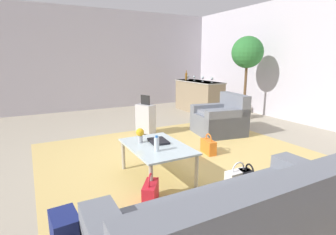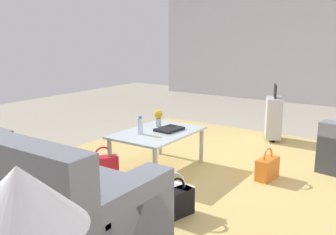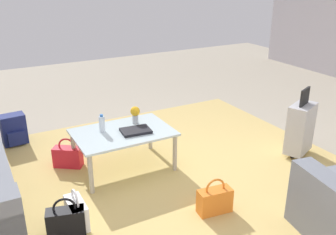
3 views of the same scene
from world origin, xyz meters
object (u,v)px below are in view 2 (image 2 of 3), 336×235
Objects in this scene: handbag_black at (176,203)px; backpack_navy at (16,156)px; couch at (16,196)px; handbag_red at (103,166)px; handbag_white at (176,196)px; flower_vase at (158,116)px; coffee_table at (158,136)px; coffee_table_book at (169,129)px; handbag_orange at (267,168)px; water_bottle at (140,126)px; table_lamp at (19,202)px; suitcase_silver at (274,117)px.

handbag_black is 2.12m from backpack_navy.
couch reaches higher than handbag_red.
handbag_white and handbag_black have the same top height.
handbag_black is at bearing 41.61° from flower_vase.
coffee_table is 3.37× the size of coffee_table_book.
coffee_table is at bearing 176.83° from couch.
handbag_white is at bearing 44.44° from coffee_table.
handbag_orange is (-2.22, 1.28, -0.17)m from couch.
handbag_black is (0.11, 0.08, 0.00)m from handbag_white.
backpack_navy is (1.00, -1.29, -0.21)m from coffee_table.
backpack_navy reaches higher than handbag_red.
coffee_table_book is (-0.12, 0.08, 0.07)m from coffee_table.
handbag_orange is (-1.18, 0.43, 0.00)m from handbag_white.
handbag_black is (-0.93, 0.92, -0.17)m from couch.
water_bottle is 1.48m from handbag_orange.
couch is 7.02× the size of coffee_table_book.
table_lamp is at bearing 39.47° from handbag_red.
handbag_black is 1.00× the size of handbag_orange.
suitcase_silver reaches higher than flower_vase.
water_bottle is 1.22m from handbag_black.
handbag_red is at bearing 115.49° from backpack_navy.
handbag_white is at bearing 42.42° from flower_vase.
handbag_orange is (-0.30, 1.10, -0.35)m from coffee_table_book.
couch is at bearing -29.90° from handbag_orange.
handbag_white is at bearing 43.17° from coffee_table_book.
coffee_table is 0.16m from coffee_table_book.
coffee_table_book is at bearing -142.89° from handbag_white.
flower_vase is at bearing 136.93° from backpack_navy.
table_lamp is 0.68× the size of suitcase_silver.
couch is 1.81m from coffee_table.
couch reaches higher than coffee_table_book.
coffee_table_book is 0.55× the size of table_lamp.
coffee_table is (-1.80, 0.10, 0.10)m from couch.
coffee_table is at bearing -151.82° from table_lamp.
couch is 1.94m from coffee_table_book.
table_lamp reaches higher than handbag_black.
suitcase_silver is 2.77m from handbag_white.
table_lamp reaches higher than handbag_orange.
suitcase_silver reaches higher than handbag_red.
water_bottle is at bearing -23.30° from coffee_table_book.
handbag_white is (-1.04, 0.85, -0.17)m from couch.
table_lamp is 3.06m from handbag_red.
table_lamp reaches higher than backpack_navy.
table_lamp is 3.37m from handbag_orange.
coffee_table is 1.26× the size of suitcase_silver.
handbag_white is 1.26m from handbag_orange.
table_lamp is at bearing 58.07° from couch.
flower_vase is 0.24× the size of suitcase_silver.
coffee_table_book is 3.30m from table_lamp.
handbag_white is (2.76, 0.05, -0.23)m from suitcase_silver.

